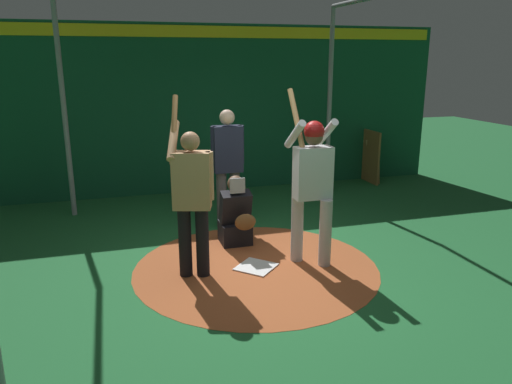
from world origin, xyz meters
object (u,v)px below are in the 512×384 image
Objects in this scene: home_plate at (256,267)px; bat_rack at (368,157)px; visitor at (192,194)px; umpire at (228,162)px; batter at (312,179)px; catcher at (236,218)px.

bat_rack is at bearing 135.85° from home_plate.
home_plate is at bearing 105.44° from visitor.
home_plate is 0.24× the size of umpire.
home_plate is 0.40× the size of bat_rack.
home_plate is 0.20× the size of visitor.
visitor reaches higher than home_plate.
visitor is (-0.05, -1.43, -0.09)m from batter.
home_plate is at bearing -44.15° from bat_rack.
bat_rack is (-3.60, 2.78, -0.58)m from batter.
bat_rack is at bearing 127.98° from catcher.
batter reaches higher than catcher.
batter is at bearing 104.72° from visitor.
visitor is at bearing -40.98° from catcher.
batter is 4.59m from bat_rack.
umpire reaches higher than bat_rack.
batter is 1.20× the size of umpire.
catcher is at bearing -177.93° from home_plate.
catcher is at bearing -140.71° from batter.
umpire is at bearing 169.73° from visitor.
catcher is (-0.87, -0.71, -0.69)m from batter.
bat_rack reaches higher than catcher.
home_plate is 1.84m from umpire.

